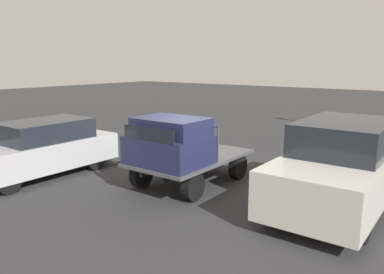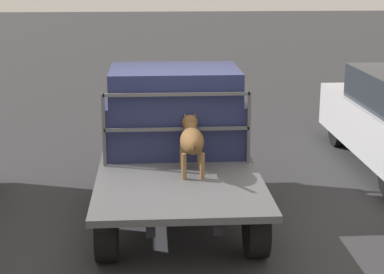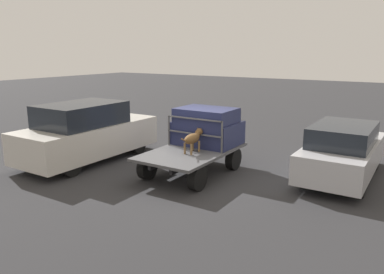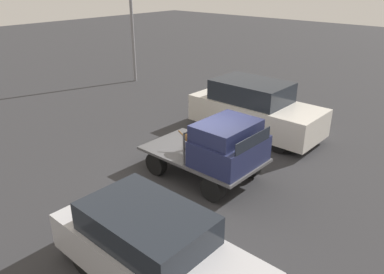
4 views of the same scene
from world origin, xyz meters
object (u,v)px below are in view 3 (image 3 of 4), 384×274
Objects in this scene: dog at (193,138)px; parked_sedan at (343,151)px; flatbed_truck at (192,156)px; parked_pickup_far at (87,133)px.

dog is 0.25× the size of parked_sedan.
parked_pickup_far is (-0.67, 3.74, 0.42)m from flatbed_truck.
dog is at bearing -138.97° from flatbed_truck.
parked_pickup_far reaches higher than dog.
parked_sedan is at bearing -64.77° from dog.
parked_sedan is (2.25, -3.69, -0.36)m from dog.
flatbed_truck is 4.38m from parked_sedan.
parked_pickup_far is (-0.47, 3.91, -0.21)m from dog.
parked_sedan is (2.06, -3.86, 0.26)m from flatbed_truck.
parked_pickup_far is at bearing 90.74° from dog.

